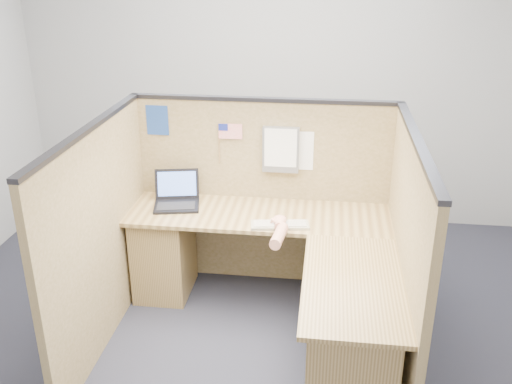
# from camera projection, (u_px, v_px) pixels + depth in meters

# --- Properties ---
(floor) EXTENTS (5.00, 5.00, 0.00)m
(floor) POSITION_uv_depth(u_px,v_px,m) (246.00, 351.00, 3.91)
(floor) COLOR black
(floor) RESTS_ON ground
(wall_back) EXTENTS (5.00, 0.00, 5.00)m
(wall_back) POSITION_uv_depth(u_px,v_px,m) (279.00, 81.00, 5.43)
(wall_back) COLOR #A5A7AA
(wall_back) RESTS_ON floor
(cubicle_partitions) EXTENTS (2.06, 1.83, 1.53)m
(cubicle_partitions) POSITION_uv_depth(u_px,v_px,m) (254.00, 223.00, 4.01)
(cubicle_partitions) COLOR brown
(cubicle_partitions) RESTS_ON floor
(l_desk) EXTENTS (1.95, 1.75, 0.73)m
(l_desk) POSITION_uv_depth(u_px,v_px,m) (278.00, 281.00, 4.00)
(l_desk) COLOR brown
(l_desk) RESTS_ON floor
(laptop) EXTENTS (0.38, 0.39, 0.25)m
(laptop) POSITION_uv_depth(u_px,v_px,m) (179.00, 197.00, 4.39)
(laptop) COLOR black
(laptop) RESTS_ON l_desk
(keyboard) EXTENTS (0.43, 0.20, 0.03)m
(keyboard) POSITION_uv_depth(u_px,v_px,m) (280.00, 225.00, 4.04)
(keyboard) COLOR gray
(keyboard) RESTS_ON l_desk
(mouse) EXTENTS (0.13, 0.10, 0.05)m
(mouse) POSITION_uv_depth(u_px,v_px,m) (280.00, 223.00, 4.03)
(mouse) COLOR #B8B8BC
(mouse) RESTS_ON l_desk
(hand_forearm) EXTENTS (0.12, 0.42, 0.09)m
(hand_forearm) POSITION_uv_depth(u_px,v_px,m) (279.00, 231.00, 3.89)
(hand_forearm) COLOR tan
(hand_forearm) RESTS_ON l_desk
(blue_poster) EXTENTS (0.17, 0.01, 0.23)m
(blue_poster) POSITION_uv_depth(u_px,v_px,m) (157.00, 120.00, 4.38)
(blue_poster) COLOR navy
(blue_poster) RESTS_ON cubicle_partitions
(american_flag) EXTENTS (0.19, 0.01, 0.32)m
(american_flag) POSITION_uv_depth(u_px,v_px,m) (228.00, 133.00, 4.33)
(american_flag) COLOR olive
(american_flag) RESTS_ON cubicle_partitions
(file_holder) EXTENTS (0.28, 0.05, 0.35)m
(file_holder) POSITION_uv_depth(u_px,v_px,m) (281.00, 150.00, 4.31)
(file_holder) COLOR slate
(file_holder) RESTS_ON cubicle_partitions
(paper_left) EXTENTS (0.23, 0.01, 0.30)m
(paper_left) POSITION_uv_depth(u_px,v_px,m) (283.00, 154.00, 4.35)
(paper_left) COLOR white
(paper_left) RESTS_ON cubicle_partitions
(paper_right) EXTENTS (0.24, 0.01, 0.30)m
(paper_right) POSITION_uv_depth(u_px,v_px,m) (298.00, 151.00, 4.33)
(paper_right) COLOR white
(paper_right) RESTS_ON cubicle_partitions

